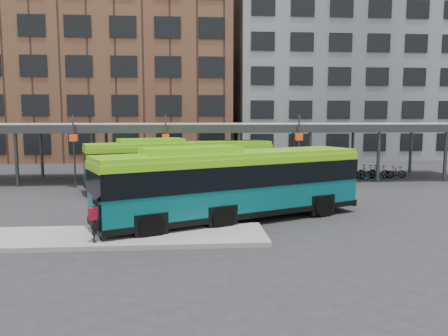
# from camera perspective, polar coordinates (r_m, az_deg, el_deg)

# --- Properties ---
(ground) EXTENTS (120.00, 120.00, 0.00)m
(ground) POSITION_cam_1_polar(r_m,az_deg,el_deg) (20.14, -0.36, -6.68)
(ground) COLOR #28282B
(ground) RESTS_ON ground
(boarding_island) EXTENTS (14.00, 3.00, 0.18)m
(boarding_island) POSITION_cam_1_polar(r_m,az_deg,el_deg) (17.65, -17.94, -8.64)
(boarding_island) COLOR gray
(boarding_island) RESTS_ON ground
(canopy) EXTENTS (40.00, 6.53, 4.80)m
(canopy) POSITION_cam_1_polar(r_m,az_deg,el_deg) (32.45, -2.09, 5.36)
(canopy) COLOR #999B9E
(canopy) RESTS_ON ground
(building_brick) EXTENTS (26.00, 14.00, 22.00)m
(building_brick) POSITION_cam_1_polar(r_m,az_deg,el_deg) (52.64, -14.22, 13.41)
(building_brick) COLOR brown
(building_brick) RESTS_ON ground
(building_grey) EXTENTS (24.00, 14.00, 20.00)m
(building_grey) POSITION_cam_1_polar(r_m,az_deg,el_deg) (54.67, 14.45, 12.09)
(building_grey) COLOR slate
(building_grey) RESTS_ON ground
(bus_front) EXTENTS (12.34, 7.38, 3.40)m
(bus_front) POSITION_cam_1_polar(r_m,az_deg,el_deg) (19.45, 1.17, -1.84)
(bus_front) COLOR #08585B
(bus_front) RESTS_ON ground
(bus_rear) EXTENTS (12.21, 6.14, 3.31)m
(bus_rear) POSITION_cam_1_polar(r_m,az_deg,el_deg) (28.36, -5.68, 0.72)
(bus_rear) COLOR #08585B
(bus_rear) RESTS_ON ground
(pedestrian) EXTENTS (0.69, 0.72, 1.66)m
(pedestrian) POSITION_cam_1_polar(r_m,az_deg,el_deg) (16.43, -16.21, -6.36)
(pedestrian) COLOR black
(pedestrian) RESTS_ON boarding_island
(bike_rack) EXTENTS (4.96, 1.70, 1.07)m
(bike_rack) POSITION_cam_1_polar(r_m,az_deg,el_deg) (34.76, 19.03, -0.58)
(bike_rack) COLOR slate
(bike_rack) RESTS_ON ground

